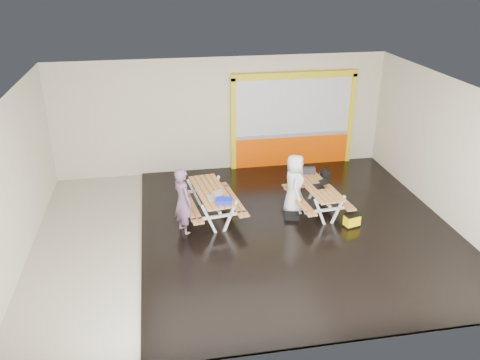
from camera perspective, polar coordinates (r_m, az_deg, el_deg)
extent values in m
cube|color=beige|center=(11.96, 0.76, -6.15)|extent=(10.00, 8.00, 0.01)
cube|color=white|center=(10.62, 0.87, 10.41)|extent=(10.00, 8.00, 0.01)
cube|color=beige|center=(14.90, -2.12, 7.48)|extent=(10.00, 0.01, 3.50)
cube|color=beige|center=(7.73, 6.49, -9.69)|extent=(10.00, 0.01, 3.50)
cube|color=beige|center=(11.41, -24.71, -0.21)|extent=(0.01, 8.00, 3.50)
cube|color=beige|center=(13.02, 23.02, 3.00)|extent=(0.01, 8.00, 3.50)
cube|color=black|center=(12.21, 6.56, -5.46)|extent=(7.50, 7.98, 0.05)
cube|color=#F24D00|center=(15.67, 5.99, 3.40)|extent=(3.60, 0.12, 1.00)
cube|color=gray|center=(15.49, 6.08, 5.23)|extent=(3.60, 0.14, 0.10)
cube|color=silver|center=(15.23, 6.22, 8.48)|extent=(3.60, 0.08, 1.72)
cube|color=yellow|center=(14.95, -0.79, 6.36)|extent=(0.14, 0.16, 2.90)
cube|color=yellow|center=(15.96, 12.67, 6.93)|extent=(0.14, 0.16, 2.90)
cube|color=yellow|center=(14.98, 6.41, 11.99)|extent=(3.88, 0.16, 0.20)
cube|color=#CE8744|center=(12.16, -4.69, -1.47)|extent=(0.40, 2.01, 0.04)
cube|color=#CE8744|center=(12.19, -4.04, -1.39)|extent=(0.40, 2.01, 0.04)
cube|color=#CE8744|center=(12.22, -3.39, -1.30)|extent=(0.40, 2.01, 0.04)
cube|color=#CE8744|center=(12.25, -2.74, -1.21)|extent=(0.40, 2.01, 0.04)
cube|color=#CE8744|center=(12.29, -2.10, -1.12)|extent=(0.40, 2.01, 0.04)
cube|color=white|center=(11.67, -3.62, -4.59)|extent=(0.38, 0.11, 0.81)
cube|color=white|center=(11.79, -1.16, -4.22)|extent=(0.38, 0.11, 0.81)
cube|color=white|center=(11.70, -2.39, -4.21)|extent=(1.37, 0.25, 0.06)
cube|color=white|center=(11.58, -2.41, -3.08)|extent=(0.68, 0.15, 0.06)
cube|color=white|center=(12.99, -5.33, -1.48)|extent=(0.38, 0.11, 0.81)
cube|color=white|center=(13.10, -3.11, -1.18)|extent=(0.38, 0.11, 0.81)
cube|color=white|center=(13.02, -4.22, -1.15)|extent=(1.37, 0.25, 0.06)
cube|color=white|center=(12.91, -4.25, -0.11)|extent=(0.68, 0.15, 0.06)
cube|color=white|center=(12.31, -3.37, -2.14)|extent=(0.28, 1.64, 0.06)
cube|color=#CE8744|center=(12.23, -6.17, -2.95)|extent=(0.39, 2.01, 0.04)
cube|color=#CE8744|center=(12.26, -5.55, -2.87)|extent=(0.39, 2.01, 0.04)
cube|color=#CE8744|center=(12.47, -1.20, -2.25)|extent=(0.39, 2.01, 0.04)
cube|color=#CE8744|center=(12.50, -0.60, -2.17)|extent=(0.39, 2.01, 0.04)
cube|color=#CE8744|center=(12.59, 7.94, -0.94)|extent=(0.29, 1.88, 0.04)
cube|color=#CE8744|center=(12.64, 8.49, -0.87)|extent=(0.29, 1.88, 0.04)
cube|color=#CE8744|center=(12.69, 9.04, -0.80)|extent=(0.29, 1.88, 0.04)
cube|color=#CE8744|center=(12.75, 9.59, -0.73)|extent=(0.29, 1.88, 0.04)
cube|color=#CE8744|center=(12.80, 10.13, -0.66)|extent=(0.29, 1.88, 0.04)
cube|color=white|center=(12.17, 9.24, -3.72)|extent=(0.35, 0.09, 0.75)
cube|color=white|center=(12.37, 11.31, -3.41)|extent=(0.35, 0.09, 0.75)
cube|color=white|center=(12.25, 10.30, -3.39)|extent=(1.29, 0.18, 0.06)
cube|color=white|center=(12.14, 10.38, -2.37)|extent=(0.64, 0.12, 0.06)
cube|color=white|center=(13.33, 6.76, -0.97)|extent=(0.35, 0.09, 0.75)
cube|color=white|center=(13.51, 8.68, -0.73)|extent=(0.35, 0.09, 0.75)
cube|color=white|center=(13.40, 7.74, -0.68)|extent=(1.29, 0.18, 0.06)
cube|color=white|center=(13.30, 7.79, 0.27)|extent=(0.64, 0.12, 0.06)
cube|color=white|center=(12.77, 8.99, -1.56)|extent=(0.20, 1.54, 0.06)
cube|color=#CE8744|center=(12.60, 6.55, -2.26)|extent=(0.29, 1.88, 0.04)
cube|color=#CE8744|center=(12.65, 7.09, -2.19)|extent=(0.29, 1.88, 0.04)
cube|color=#CE8744|center=(13.00, 10.79, -1.69)|extent=(0.29, 1.88, 0.04)
cube|color=#CE8744|center=(13.05, 11.29, -1.62)|extent=(0.29, 1.88, 0.04)
imported|color=#6A4964|center=(11.64, -6.65, -2.46)|extent=(0.62, 0.72, 1.66)
imported|color=white|center=(12.61, 6.33, -0.53)|extent=(0.64, 0.86, 1.61)
cube|color=silver|center=(11.82, -3.24, -2.08)|extent=(0.23, 0.33, 0.02)
cube|color=silver|center=(11.78, -2.57, -1.53)|extent=(0.21, 0.33, 0.06)
cube|color=silver|center=(11.78, -2.60, -1.53)|extent=(0.18, 0.29, 0.05)
cube|color=black|center=(12.66, 9.16, -0.74)|extent=(0.26, 0.34, 0.02)
cube|color=black|center=(12.68, 9.76, -0.20)|extent=(0.24, 0.33, 0.06)
cube|color=silver|center=(12.67, 9.74, -0.21)|extent=(0.21, 0.29, 0.05)
cube|color=#1424C7|center=(11.55, -1.87, -2.45)|extent=(0.42, 0.34, 0.11)
cube|color=black|center=(13.39, 7.91, 1.12)|extent=(0.40, 0.25, 0.17)
cylinder|color=black|center=(13.34, 7.94, 1.60)|extent=(0.28, 0.07, 0.02)
cube|color=black|center=(13.44, 9.80, 0.28)|extent=(0.28, 0.21, 0.35)
cylinder|color=black|center=(13.36, 9.86, 1.04)|extent=(0.19, 0.19, 0.09)
cube|color=black|center=(12.52, 6.02, -4.16)|extent=(0.41, 0.35, 0.13)
cube|color=black|center=(12.42, 12.80, -5.18)|extent=(0.43, 0.34, 0.04)
cube|color=#FAD300|center=(12.35, 12.86, -4.59)|extent=(0.41, 0.31, 0.29)
cube|color=black|center=(12.28, 12.93, -3.96)|extent=(0.43, 0.34, 0.03)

